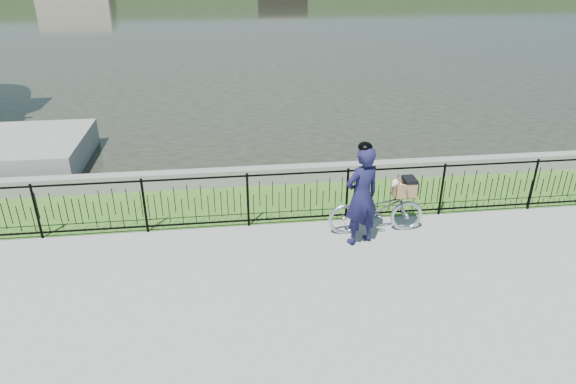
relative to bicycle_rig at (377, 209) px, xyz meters
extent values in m
plane|color=gray|center=(-1.47, -1.07, -0.51)|extent=(120.00, 120.00, 0.00)
cube|color=#3A661F|center=(-1.47, 1.53, -0.50)|extent=(60.00, 2.00, 0.01)
plane|color=#292A1F|center=(-1.47, 31.93, -0.51)|extent=(120.00, 120.00, 0.00)
cube|color=gray|center=(-1.47, 2.53, -0.31)|extent=(60.00, 0.30, 0.40)
imported|color=#B1B7BD|center=(-0.01, 0.00, -0.01)|extent=(1.88, 0.66, 0.99)
cube|color=black|center=(0.51, 0.00, 0.26)|extent=(0.38, 0.18, 0.02)
cube|color=olive|center=(0.51, 0.00, 0.26)|extent=(0.42, 0.33, 0.01)
cube|color=olive|center=(0.51, 0.16, 0.41)|extent=(0.42, 0.02, 0.30)
cube|color=olive|center=(0.51, -0.16, 0.41)|extent=(0.42, 0.01, 0.30)
cube|color=olive|center=(0.71, 0.00, 0.41)|extent=(0.01, 0.33, 0.30)
cube|color=olive|center=(0.31, 0.00, 0.41)|extent=(0.02, 0.33, 0.30)
cube|color=black|center=(0.60, 0.00, 0.59)|extent=(0.23, 0.34, 0.06)
cube|color=black|center=(0.73, 0.00, 0.44)|extent=(0.02, 0.34, 0.24)
ellipsoid|color=silver|center=(0.49, 0.00, 0.39)|extent=(0.31, 0.22, 0.20)
sphere|color=silver|center=(0.32, -0.02, 0.54)|extent=(0.15, 0.15, 0.15)
sphere|color=silver|center=(0.27, -0.04, 0.51)|extent=(0.07, 0.07, 0.07)
sphere|color=black|center=(0.25, -0.05, 0.50)|extent=(0.02, 0.02, 0.02)
cone|color=olive|center=(0.32, 0.04, 0.60)|extent=(0.06, 0.08, 0.08)
cone|color=olive|center=(0.34, -0.06, 0.60)|extent=(0.06, 0.08, 0.08)
imported|color=#151437|center=(-0.42, -0.34, 0.46)|extent=(0.82, 0.68, 1.93)
ellipsoid|color=black|center=(-0.42, -0.34, 1.41)|extent=(0.26, 0.29, 0.18)
camera|label=1|loc=(-2.79, -8.54, 4.63)|focal=32.00mm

